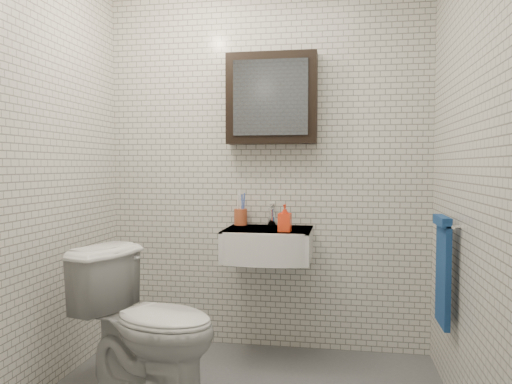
% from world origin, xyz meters
% --- Properties ---
extents(room_shell, '(2.22, 2.02, 2.51)m').
position_xyz_m(room_shell, '(0.00, 0.00, 1.47)').
color(room_shell, silver).
rests_on(room_shell, ground).
extents(washbasin, '(0.55, 0.50, 0.20)m').
position_xyz_m(washbasin, '(0.05, 0.73, 0.76)').
color(washbasin, white).
rests_on(washbasin, room_shell).
extents(faucet, '(0.06, 0.20, 0.15)m').
position_xyz_m(faucet, '(0.05, 0.93, 0.92)').
color(faucet, silver).
rests_on(faucet, washbasin).
extents(mirror_cabinet, '(0.60, 0.15, 0.60)m').
position_xyz_m(mirror_cabinet, '(0.05, 0.93, 1.70)').
color(mirror_cabinet, black).
rests_on(mirror_cabinet, room_shell).
extents(towel_rail, '(0.09, 0.30, 0.58)m').
position_xyz_m(towel_rail, '(1.04, 0.35, 0.72)').
color(towel_rail, silver).
rests_on(towel_rail, room_shell).
extents(toothbrush_cup, '(0.10, 0.10, 0.24)m').
position_xyz_m(toothbrush_cup, '(-0.16, 0.94, 0.91)').
color(toothbrush_cup, '#AD4B2B').
rests_on(toothbrush_cup, washbasin).
extents(soap_bottle, '(0.08, 0.08, 0.17)m').
position_xyz_m(soap_bottle, '(0.17, 0.65, 0.93)').
color(soap_bottle, '#DD5C17').
rests_on(soap_bottle, washbasin).
extents(toilet, '(0.89, 0.66, 0.81)m').
position_xyz_m(toilet, '(-0.51, 0.12, 0.40)').
color(toilet, white).
rests_on(toilet, ground).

